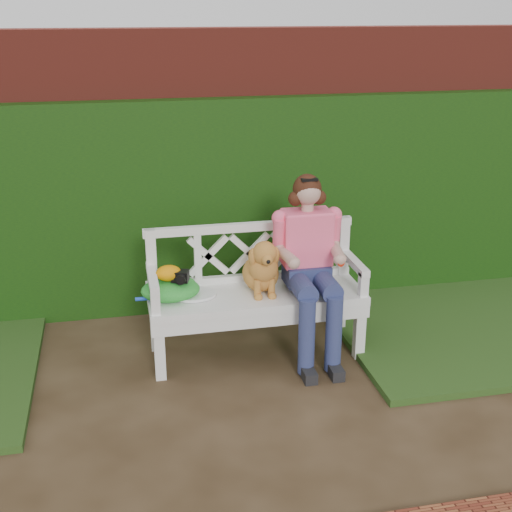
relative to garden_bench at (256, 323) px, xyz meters
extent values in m
plane|color=#302112|center=(-0.43, -0.77, -0.24)|extent=(60.00, 60.00, 0.00)
cube|color=maroon|center=(-0.43, 1.13, 0.86)|extent=(10.00, 0.30, 2.20)
cube|color=#1A430B|center=(-0.43, 0.91, 0.61)|extent=(10.00, 0.18, 1.70)
cube|color=#204315|center=(1.97, 0.13, -0.21)|extent=(2.60, 2.00, 0.05)
cube|color=black|center=(-0.53, -0.02, 0.41)|extent=(0.13, 0.11, 0.07)
ellipsoid|color=orange|center=(-0.60, 0.01, 0.43)|extent=(0.19, 0.15, 0.11)
camera|label=1|loc=(-0.91, -4.29, 2.15)|focal=48.00mm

